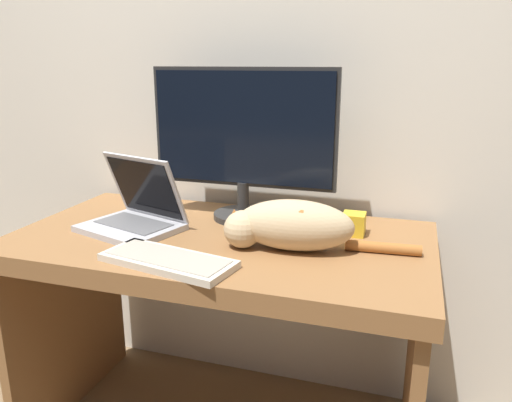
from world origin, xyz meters
TOP-DOWN VIEW (x-y plane):
  - wall_back at (0.00, 0.76)m, footprint 6.40×0.06m
  - desk at (0.00, 0.35)m, footprint 1.30×0.70m
  - monitor at (0.01, 0.55)m, footprint 0.64×0.21m
  - laptop at (-0.29, 0.33)m, footprint 0.35×0.32m
  - external_keyboard at (-0.05, 0.09)m, footprint 0.39×0.22m
  - cat at (0.24, 0.30)m, footprint 0.56×0.18m
  - small_toy at (0.40, 0.49)m, footprint 0.07×0.07m

SIDE VIEW (x-z plane):
  - desk at x=0.00m, z-range 0.21..0.95m
  - external_keyboard at x=-0.05m, z-range 0.74..0.76m
  - small_toy at x=0.40m, z-range 0.74..0.81m
  - laptop at x=-0.29m, z-range 0.67..0.91m
  - cat at x=0.24m, z-range 0.74..0.89m
  - monitor at x=0.01m, z-range 0.76..1.27m
  - wall_back at x=0.00m, z-range 0.00..2.60m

